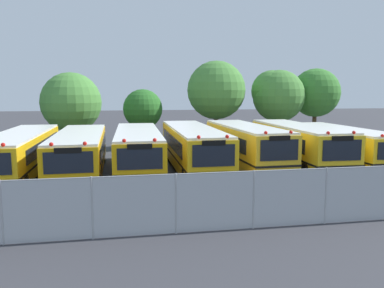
{
  "coord_description": "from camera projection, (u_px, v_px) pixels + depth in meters",
  "views": [
    {
      "loc": [
        -4.22,
        -22.52,
        4.66
      ],
      "look_at": [
        -0.06,
        0.0,
        1.6
      ],
      "focal_mm": 36.33,
      "sensor_mm": 36.0,
      "label": 1
    }
  ],
  "objects": [
    {
      "name": "school_bus_1",
      "position": [
        80.0,
        152.0,
        21.84
      ],
      "size": [
        2.68,
        11.0,
        2.55
      ],
      "rotation": [
        0.0,
        0.0,
        3.15
      ],
      "color": "#EAA80C",
      "rests_on": "ground_plane"
    },
    {
      "name": "tree_1",
      "position": [
        73.0,
        102.0,
        30.97
      ],
      "size": [
        4.78,
        4.78,
        6.24
      ],
      "color": "#4C3823",
      "rests_on": "ground_plane"
    },
    {
      "name": "school_bus_0",
      "position": [
        20.0,
        152.0,
        21.6
      ],
      "size": [
        2.5,
        11.47,
        2.56
      ],
      "rotation": [
        0.0,
        0.0,
        3.14
      ],
      "color": "yellow",
      "rests_on": "ground_plane"
    },
    {
      "name": "school_bus_2",
      "position": [
        138.0,
        149.0,
        22.46
      ],
      "size": [
        2.79,
        10.85,
        2.62
      ],
      "rotation": [
        0.0,
        0.0,
        3.11
      ],
      "color": "#EAA80C",
      "rests_on": "ground_plane"
    },
    {
      "name": "school_bus_5",
      "position": [
        297.0,
        144.0,
        24.22
      ],
      "size": [
        2.8,
        10.65,
        2.77
      ],
      "rotation": [
        0.0,
        0.0,
        3.12
      ],
      "color": "yellow",
      "rests_on": "ground_plane"
    },
    {
      "name": "tree_4",
      "position": [
        276.0,
        94.0,
        34.6
      ],
      "size": [
        4.71,
        4.61,
        6.64
      ],
      "color": "#4C3823",
      "rests_on": "ground_plane"
    },
    {
      "name": "tree_3",
      "position": [
        218.0,
        89.0,
        33.76
      ],
      "size": [
        5.06,
        5.06,
        7.37
      ],
      "color": "#4C3823",
      "rests_on": "ground_plane"
    },
    {
      "name": "school_bus_4",
      "position": [
        245.0,
        145.0,
        23.88
      ],
      "size": [
        2.75,
        10.02,
        2.77
      ],
      "rotation": [
        0.0,
        0.0,
        3.17
      ],
      "color": "yellow",
      "rests_on": "ground_plane"
    },
    {
      "name": "school_bus_6",
      "position": [
        342.0,
        144.0,
        25.02
      ],
      "size": [
        2.6,
        10.14,
        2.51
      ],
      "rotation": [
        0.0,
        0.0,
        3.14
      ],
      "color": "yellow",
      "rests_on": "ground_plane"
    },
    {
      "name": "chainlink_fence",
      "position": [
        253.0,
        199.0,
        13.24
      ],
      "size": [
        26.81,
        0.07,
        2.04
      ],
      "color": "#9EA0A3",
      "rests_on": "ground_plane"
    },
    {
      "name": "school_bus_3",
      "position": [
        193.0,
        147.0,
        23.16
      ],
      "size": [
        2.59,
        11.37,
        2.72
      ],
      "rotation": [
        0.0,
        0.0,
        3.13
      ],
      "color": "yellow",
      "rests_on": "ground_plane"
    },
    {
      "name": "tree_2",
      "position": [
        143.0,
        109.0,
        32.26
      ],
      "size": [
        3.27,
        3.27,
        4.92
      ],
      "color": "#4C3823",
      "rests_on": "ground_plane"
    },
    {
      "name": "traffic_cone",
      "position": [
        168.0,
        214.0,
        14.04
      ],
      "size": [
        0.45,
        0.45,
        0.59
      ],
      "primitive_type": "cone",
      "color": "#EA5914",
      "rests_on": "ground_plane"
    },
    {
      "name": "ground_plane",
      "position": [
        193.0,
        170.0,
        23.33
      ],
      "size": [
        160.0,
        160.0,
        0.0
      ],
      "primitive_type": "plane",
      "color": "#38383D"
    },
    {
      "name": "tree_5",
      "position": [
        315.0,
        91.0,
        35.56
      ],
      "size": [
        4.43,
        4.43,
        6.83
      ],
      "color": "#4C3823",
      "rests_on": "ground_plane"
    }
  ]
}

